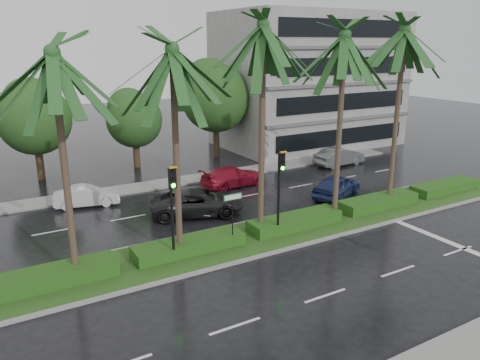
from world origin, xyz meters
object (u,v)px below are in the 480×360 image
street_sign (233,207)px  car_blue (337,186)px  car_red (233,177)px  car_white (87,196)px  car_darkgrey (197,203)px  signal_median_left (172,200)px  car_grey (339,157)px

street_sign → car_blue: street_sign is taller
car_red → car_blue: (4.50, -5.28, 0.05)m
car_white → car_blue: 15.30m
car_white → car_darkgrey: car_darkgrey is taller
signal_median_left → car_darkgrey: bearing=56.1°
signal_median_left → street_sign: (3.00, 0.18, -0.87)m
signal_median_left → car_red: signal_median_left is taller
car_blue → car_grey: bearing=-66.6°
car_grey → car_white: bearing=86.3°
street_sign → car_grey: (15.00, 9.45, -1.42)m
signal_median_left → street_sign: 3.13m
signal_median_left → street_sign: bearing=3.5°
street_sign → car_white: (-4.50, 9.69, -1.51)m
signal_median_left → car_blue: size_ratio=1.03×
street_sign → car_darkgrey: bearing=84.3°
car_darkgrey → car_grey: (14.50, 4.42, -0.02)m
street_sign → car_red: 10.23m
street_sign → car_red: street_sign is taller
street_sign → car_grey: bearing=32.2°
car_blue → car_grey: (5.50, 5.93, -0.01)m
signal_median_left → car_red: 12.25m
car_white → car_darkgrey: 6.83m
car_blue → car_red: bearing=16.7°
car_white → car_blue: (14.00, -6.17, 0.10)m
car_white → car_darkgrey: size_ratio=0.72×
car_blue → signal_median_left: bearing=82.7°
car_white → car_blue: bearing=-101.8°
street_sign → car_blue: size_ratio=0.62×
street_sign → car_darkgrey: size_ratio=0.50×
street_sign → car_white: size_ratio=0.69×
street_sign → signal_median_left: bearing=-176.5°
car_darkgrey → car_grey: bearing=-54.1°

